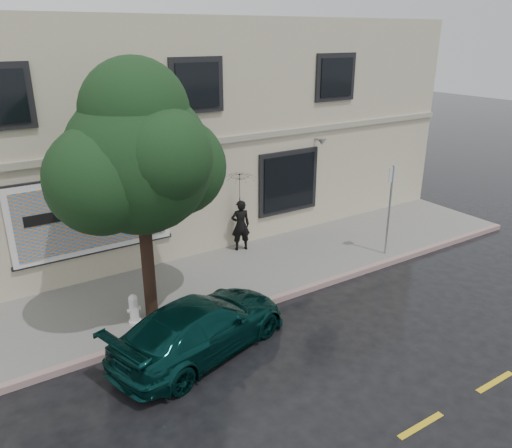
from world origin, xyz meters
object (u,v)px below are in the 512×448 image
car (201,327)px  pedestrian (241,225)px  street_tree (139,162)px  fire_hydrant (134,309)px

car → pedestrian: bearing=-56.8°
street_tree → fire_hydrant: 3.48m
pedestrian → fire_hydrant: (-4.31, -2.35, -0.44)m
car → fire_hydrant: bearing=13.1°
street_tree → pedestrian: bearing=30.6°
pedestrian → street_tree: street_tree is taller
car → pedestrian: pedestrian is taller
car → pedestrian: (3.39, 3.98, 0.35)m
pedestrian → fire_hydrant: 4.93m
pedestrian → street_tree: bearing=46.1°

